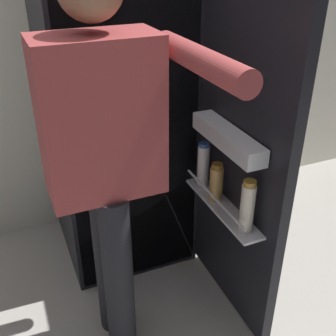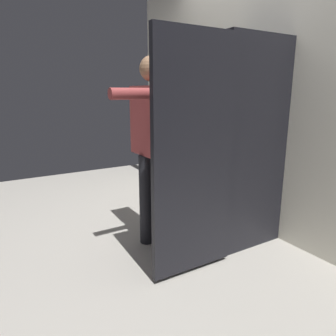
{
  "view_description": "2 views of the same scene",
  "coord_description": "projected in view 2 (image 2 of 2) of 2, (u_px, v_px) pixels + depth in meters",
  "views": [
    {
      "loc": [
        -0.53,
        -1.38,
        1.6
      ],
      "look_at": [
        0.04,
        -0.03,
        0.8
      ],
      "focal_mm": 44.4,
      "sensor_mm": 36.0,
      "label": 1
    },
    {
      "loc": [
        2.03,
        -1.3,
        1.3
      ],
      "look_at": [
        0.04,
        -0.1,
        0.73
      ],
      "focal_mm": 33.01,
      "sensor_mm": 36.0,
      "label": 2
    }
  ],
  "objects": [
    {
      "name": "person",
      "position": [
        154.0,
        136.0,
        2.57
      ],
      "size": [
        0.52,
        0.71,
        1.58
      ],
      "color": "black",
      "rests_on": "ground_plane"
    },
    {
      "name": "kitchen_wall",
      "position": [
        264.0,
        93.0,
        2.82
      ],
      "size": [
        4.4,
        0.1,
        2.58
      ],
      "primitive_type": "cube",
      "color": "silver",
      "rests_on": "ground_plane"
    },
    {
      "name": "ground_plane",
      "position": [
        175.0,
        248.0,
        2.65
      ],
      "size": [
        6.06,
        6.06,
        0.0
      ],
      "primitive_type": "plane",
      "color": "#B7B2A8"
    },
    {
      "name": "refrigerator",
      "position": [
        229.0,
        143.0,
        2.69
      ],
      "size": [
        0.71,
        1.31,
        1.73
      ],
      "color": "black",
      "rests_on": "ground_plane"
    }
  ]
}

